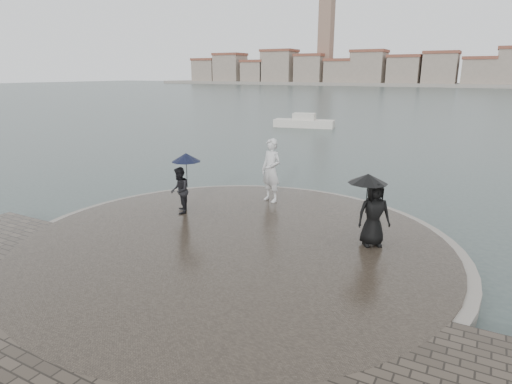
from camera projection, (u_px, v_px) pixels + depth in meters
The scene contains 8 objects.
ground at pixel (149, 310), 9.18m from camera, with size 400.00×400.00×0.00m, color #2B3835.
kerb_ring at pixel (234, 247), 12.09m from camera, with size 12.50×12.50×0.32m, color gray.
quay_tip at pixel (234, 246), 12.08m from camera, with size 11.90×11.90×0.36m, color #2D261E.
statue at pixel (271, 170), 15.42m from camera, with size 0.84×0.55×2.30m, color silver.
visitor_left at pixel (181, 182), 14.08m from camera, with size 1.19×1.06×2.04m.
visitor_right at pixel (372, 205), 11.46m from camera, with size 1.30×1.10×1.95m.
far_skyline at pixel (458, 70), 146.29m from camera, with size 260.00×20.00×37.00m.
boats at pixel (447, 120), 42.40m from camera, with size 27.36×23.30×1.50m.
Camera 1 is at (5.94, -6.04, 4.92)m, focal length 30.00 mm.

